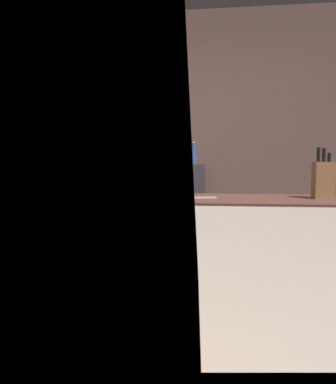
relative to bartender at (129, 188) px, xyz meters
name	(u,v)px	position (x,y,z in m)	size (l,w,h in m)	color
wall_back	(175,144)	(0.02, 2.10, 0.34)	(5.20, 0.10, 2.70)	brown
prep_counter	(210,278)	(0.37, 0.45, -0.54)	(2.10, 0.60, 0.93)	brown
back_shelf	(163,221)	(-0.08, 1.82, -0.44)	(0.83, 0.36, 1.13)	#39353B
bartender	(129,188)	(0.00, 0.00, 0.00)	(0.48, 0.54, 1.74)	#272F34
knife_block	(323,179)	(0.97, 0.45, 0.03)	(0.10, 0.08, 0.28)	brown
mixing_bowl	(114,193)	(-0.18, 0.39, -0.05)	(0.21, 0.21, 0.06)	beige
chefs_knife	(195,198)	(0.28, 0.40, -0.08)	(0.24, 0.03, 0.01)	silver
pint_glass_near	(64,129)	(0.29, -1.34, 0.10)	(0.08, 0.08, 0.14)	#AD7427
pint_glass_far	(55,150)	(0.24, -1.23, 0.10)	(0.07, 0.07, 0.14)	gold
bottle_soy	(175,157)	(0.04, 1.89, 0.20)	(0.06, 0.06, 0.20)	#355D8F
bottle_vinegar	(163,158)	(-0.08, 1.91, 0.19)	(0.05, 0.05, 0.17)	#D6CE7B
bottle_olive_oil	(139,155)	(-0.31, 1.83, 0.22)	(0.05, 0.05, 0.25)	#D7CF83
bottle_hot_sauce	(193,156)	(0.23, 1.77, 0.21)	(0.06, 0.06, 0.22)	#325296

